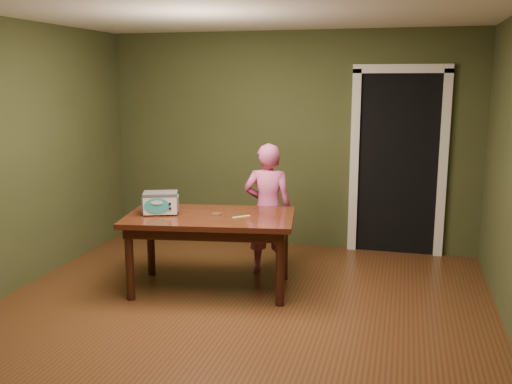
{
  "coord_description": "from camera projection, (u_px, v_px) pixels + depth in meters",
  "views": [
    {
      "loc": [
        1.37,
        -4.28,
        2.04
      ],
      "look_at": [
        -0.02,
        1.0,
        0.95
      ],
      "focal_mm": 40.0,
      "sensor_mm": 36.0,
      "label": 1
    }
  ],
  "objects": [
    {
      "name": "room_shell",
      "position": [
        226.0,
        122.0,
        4.47
      ],
      "size": [
        4.52,
        5.02,
        2.61
      ],
      "color": "#3F4625",
      "rests_on": "ground"
    },
    {
      "name": "dining_table",
      "position": [
        210.0,
        225.0,
        5.5
      ],
      "size": [
        1.72,
        1.14,
        0.75
      ],
      "rotation": [
        0.0,
        0.0,
        0.16
      ],
      "color": "#36170C",
      "rests_on": "floor"
    },
    {
      "name": "child",
      "position": [
        268.0,
        209.0,
        6.0
      ],
      "size": [
        0.55,
        0.4,
        1.39
      ],
      "primitive_type": "imported",
      "rotation": [
        0.0,
        0.0,
        3.28
      ],
      "color": "#C95286",
      "rests_on": "floor"
    },
    {
      "name": "doorway",
      "position": [
        398.0,
        161.0,
        6.91
      ],
      "size": [
        1.1,
        0.66,
        2.25
      ],
      "color": "black",
      "rests_on": "ground"
    },
    {
      "name": "spatula",
      "position": [
        241.0,
        217.0,
        5.4
      ],
      "size": [
        0.15,
        0.14,
        0.01
      ],
      "primitive_type": "cube",
      "rotation": [
        0.0,
        0.0,
        0.74
      ],
      "color": "#EBD866",
      "rests_on": "dining_table"
    },
    {
      "name": "baking_pan",
      "position": [
        216.0,
        214.0,
        5.46
      ],
      "size": [
        0.1,
        0.1,
        0.02
      ],
      "color": "silver",
      "rests_on": "dining_table"
    },
    {
      "name": "floor",
      "position": [
        228.0,
        325.0,
        4.8
      ],
      "size": [
        5.0,
        5.0,
        0.0
      ],
      "primitive_type": "plane",
      "color": "#573718",
      "rests_on": "ground"
    },
    {
      "name": "toy_oven",
      "position": [
        161.0,
        202.0,
        5.51
      ],
      "size": [
        0.4,
        0.33,
        0.21
      ],
      "rotation": [
        0.0,
        0.0,
        0.36
      ],
      "color": "#4C4F54",
      "rests_on": "dining_table"
    }
  ]
}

